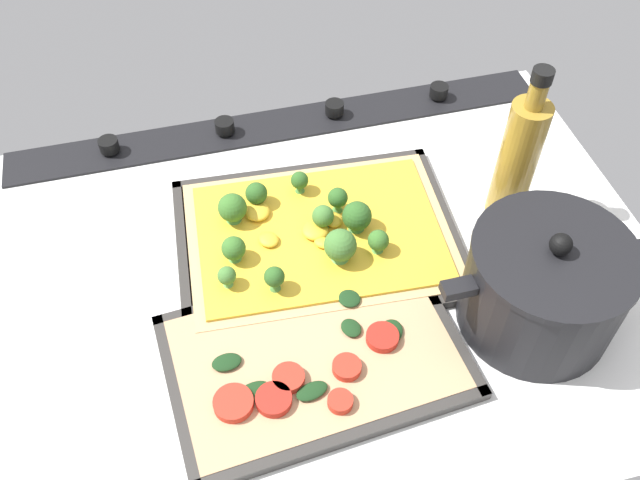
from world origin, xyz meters
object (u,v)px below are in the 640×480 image
at_px(broccoli_pizza, 313,233).
at_px(baking_tray_front, 317,240).
at_px(baking_tray_back, 315,358).
at_px(oil_bottle, 518,157).
at_px(veggie_pizza_back, 314,358).
at_px(cooking_pot, 544,286).

bearing_deg(broccoli_pizza, baking_tray_front, -179.02).
distance_m(broccoli_pizza, baking_tray_back, 0.17).
bearing_deg(oil_bottle, baking_tray_back, 28.39).
xyz_separation_m(baking_tray_front, veggie_pizza_back, (0.05, 0.17, 0.01)).
relative_size(baking_tray_back, cooking_pot, 1.38).
height_order(broccoli_pizza, cooking_pot, cooking_pot).
xyz_separation_m(baking_tray_front, cooking_pot, (-0.21, 0.17, 0.06)).
relative_size(veggie_pizza_back, oil_bottle, 1.42).
distance_m(veggie_pizza_back, oil_bottle, 0.36).
xyz_separation_m(veggie_pizza_back, cooking_pot, (-0.26, 0.00, 0.05)).
distance_m(broccoli_pizza, veggie_pizza_back, 0.18).
relative_size(baking_tray_front, cooking_pot, 1.49).
bearing_deg(baking_tray_front, veggie_pizza_back, 74.46).
bearing_deg(broccoli_pizza, cooking_pot, 141.74).
relative_size(broccoli_pizza, veggie_pizza_back, 1.09).
height_order(broccoli_pizza, oil_bottle, oil_bottle).
height_order(baking_tray_back, cooking_pot, cooking_pot).
bearing_deg(baking_tray_front, oil_bottle, 178.98).
bearing_deg(broccoli_pizza, baking_tray_back, 76.65).
bearing_deg(baking_tray_back, broccoli_pizza, -103.35).
relative_size(cooking_pot, oil_bottle, 1.11).
relative_size(baking_tray_front, broccoli_pizza, 1.07).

